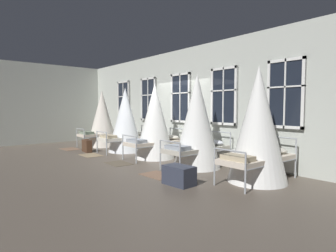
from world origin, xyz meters
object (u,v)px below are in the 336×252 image
(cot_second, at_px, (125,121))
(cot_third, at_px, (155,122))
(suitcase_dark, at_px, (87,146))
(cot_fourth, at_px, (197,122))
(travel_trunk, at_px, (179,175))
(cot_first, at_px, (102,119))
(cot_fifth, at_px, (258,126))

(cot_second, bearing_deg, cot_third, -88.23)
(suitcase_dark, bearing_deg, cot_fourth, 20.29)
(cot_third, relative_size, cot_fourth, 0.95)
(travel_trunk, bearing_deg, suitcase_dark, 175.96)
(cot_first, xyz_separation_m, cot_fourth, (5.43, -0.01, 0.09))
(cot_third, relative_size, cot_fifth, 0.95)
(cot_second, xyz_separation_m, travel_trunk, (4.54, -1.52, -0.93))
(cot_fifth, distance_m, travel_trunk, 1.99)
(cot_fourth, distance_m, travel_trunk, 2.06)
(cot_first, bearing_deg, suitcase_dark, -136.65)
(cot_first, bearing_deg, travel_trunk, -102.20)
(cot_third, height_order, cot_fourth, cot_fourth)
(cot_third, bearing_deg, cot_first, 90.75)
(cot_fourth, xyz_separation_m, suitcase_dark, (-4.39, -1.14, -0.98))
(cot_second, distance_m, travel_trunk, 4.88)
(cot_fifth, bearing_deg, suitcase_dark, 101.19)
(suitcase_dark, relative_size, travel_trunk, 0.90)
(cot_second, bearing_deg, cot_fourth, -88.24)
(cot_second, bearing_deg, cot_first, 91.20)
(cot_first, height_order, suitcase_dark, cot_first)
(cot_fourth, relative_size, travel_trunk, 3.89)
(cot_first, xyz_separation_m, cot_second, (1.84, -0.02, 0.01))
(cot_fourth, bearing_deg, cot_second, 90.74)
(cot_second, height_order, suitcase_dark, cot_second)
(cot_first, distance_m, travel_trunk, 6.63)
(suitcase_dark, bearing_deg, cot_second, 60.60)
(cot_fifth, height_order, suitcase_dark, cot_fifth)
(cot_second, height_order, cot_fourth, cot_fourth)
(cot_second, distance_m, cot_third, 1.75)
(cot_second, bearing_deg, cot_fifth, -88.83)
(cot_fifth, height_order, travel_trunk, cot_fifth)
(cot_fifth, bearing_deg, cot_first, 90.77)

